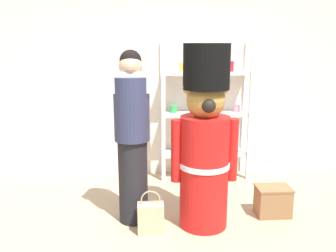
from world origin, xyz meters
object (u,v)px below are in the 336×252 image
object	(u,v)px
merchandise_shelf	(205,110)
teddy_bear_guard	(205,142)
shopping_bag	(151,218)
display_crate	(273,201)
person_shopper	(132,136)

from	to	relation	value
merchandise_shelf	teddy_bear_guard	bearing A→B (deg)	-99.56
merchandise_shelf	shopping_bag	xyz separation A→B (m)	(-0.75, -1.49, -0.76)
display_crate	merchandise_shelf	bearing A→B (deg)	114.01
person_shopper	teddy_bear_guard	bearing A→B (deg)	-11.17
shopping_bag	merchandise_shelf	bearing A→B (deg)	63.21
teddy_bear_guard	shopping_bag	xyz separation A→B (m)	(-0.52, -0.13, -0.70)
person_shopper	display_crate	world-z (taller)	person_shopper
person_shopper	display_crate	distance (m)	1.63
shopping_bag	person_shopper	bearing A→B (deg)	122.52
shopping_bag	display_crate	world-z (taller)	shopping_bag
merchandise_shelf	shopping_bag	bearing A→B (deg)	-116.79
shopping_bag	display_crate	xyz separation A→B (m)	(1.29, 0.29, 0.00)
merchandise_shelf	display_crate	distance (m)	1.52
teddy_bear_guard	shopping_bag	size ratio (longest dim) A/B	4.15
merchandise_shelf	teddy_bear_guard	world-z (taller)	merchandise_shelf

